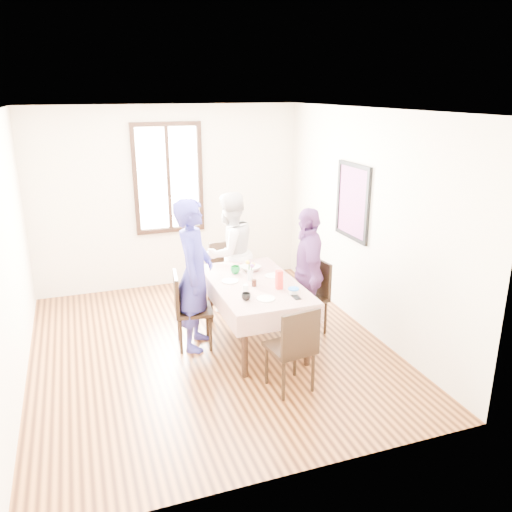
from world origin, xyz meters
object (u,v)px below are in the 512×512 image
chair_right (307,298)px  person_far (229,252)px  chair_far (229,277)px  dining_table (255,313)px  person_right (306,272)px  chair_near (290,347)px  person_left (194,275)px  chair_left (194,310)px

chair_right → person_far: (-0.70, 0.99, 0.36)m
person_far → chair_far: bearing=-113.3°
chair_far → chair_right: bearing=121.8°
dining_table → person_right: person_right is taller
chair_near → chair_far: bearing=81.9°
dining_table → person_right: size_ratio=0.97×
person_left → person_far: bearing=-13.5°
chair_far → person_right: bearing=121.1°
person_left → person_far: person_left is taller
chair_left → chair_right: 1.40m
dining_table → chair_far: (0.00, 1.06, 0.08)m
chair_far → chair_left: bearing=49.7°
dining_table → chair_right: size_ratio=1.70×
chair_left → chair_near: same height
person_right → chair_left: bearing=-76.1°
chair_left → chair_far: 1.15m
chair_near → chair_right: bearing=49.6°
chair_left → chair_right: bearing=93.7°
chair_right → person_far: person_far is taller
chair_far → person_left: size_ratio=0.51×
dining_table → person_far: 1.13m
chair_near → person_right: 1.35m
dining_table → chair_near: bearing=-90.0°
person_far → chair_left: bearing=28.7°
chair_far → person_left: bearing=50.5°
chair_far → person_left: person_left is taller
chair_far → person_far: size_ratio=0.56×
chair_left → chair_right: size_ratio=1.00×
person_far → person_right: bearing=101.1°
chair_right → person_left: bearing=77.4°
chair_right → chair_far: bearing=26.1°
person_far → person_right: size_ratio=1.03×
person_left → dining_table: bearing=-78.2°
dining_table → person_left: size_ratio=0.87×
dining_table → chair_right: chair_right is taller
chair_left → person_right: (1.38, -0.10, 0.34)m
chair_near → dining_table: bearing=81.9°
dining_table → chair_near: (0.00, -1.06, 0.08)m
chair_near → person_right: person_right is taller
chair_left → person_left: bearing=97.6°
dining_table → chair_left: bearing=168.3°
chair_right → person_right: size_ratio=0.57×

